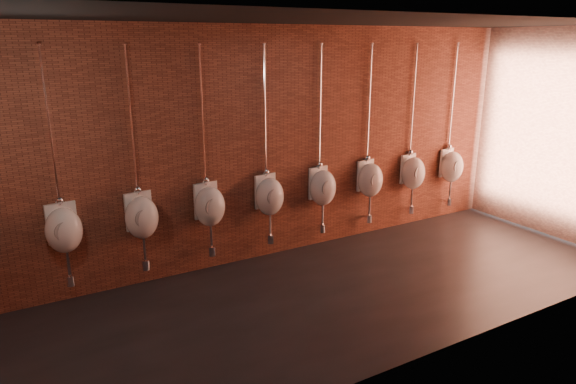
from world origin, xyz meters
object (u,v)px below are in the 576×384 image
Objects in this scene: urinal_3 at (209,205)px; urinal_8 at (451,166)px; urinal_5 at (323,187)px; urinal_6 at (370,179)px; urinal_2 at (142,216)px; urinal_7 at (413,172)px; urinal_4 at (269,195)px; urinal_1 at (64,229)px.

urinal_8 is (4.40, 0.00, 0.00)m from urinal_3.
urinal_5 is (1.76, 0.00, 0.00)m from urinal_3.
urinal_8 is at bearing 0.00° from urinal_6.
urinal_6 is at bearing 0.00° from urinal_3.
urinal_2 is 3.52m from urinal_6.
urinal_7 is (4.40, 0.00, 0.00)m from urinal_2.
urinal_4 is at bearing 180.00° from urinal_5.
urinal_2 is 2.64m from urinal_5.
urinal_6 is at bearing 0.00° from urinal_4.
urinal_7 is at bearing 0.00° from urinal_3.
urinal_2 is at bearing 0.00° from urinal_1.
urinal_6 is (3.52, 0.00, 0.00)m from urinal_2.
urinal_2 is at bearing 180.00° from urinal_3.
urinal_3 is (1.76, 0.00, 0.00)m from urinal_1.
urinal_8 is (3.52, 0.00, 0.00)m from urinal_4.
urinal_1 and urinal_3 have the same top height.
urinal_5 is at bearing 0.00° from urinal_4.
urinal_2 is 5.28m from urinal_8.
urinal_1 is 6.16m from urinal_8.
urinal_6 and urinal_8 have the same top height.
urinal_7 is at bearing 0.00° from urinal_5.
urinal_4 is (1.76, 0.00, 0.00)m from urinal_2.
urinal_2 is at bearing 180.00° from urinal_4.
urinal_3 is at bearing 180.00° from urinal_8.
urinal_3 and urinal_8 have the same top height.
urinal_7 is (2.64, 0.00, 0.00)m from urinal_4.
urinal_6 is 1.00× the size of urinal_8.
urinal_2 and urinal_4 have the same top height.
urinal_2 and urinal_5 have the same top height.
urinal_3 and urinal_7 have the same top height.
urinal_1 is at bearing 180.00° from urinal_8.
urinal_1 is 3.52m from urinal_5.
urinal_3 is 3.52m from urinal_7.
urinal_1 is at bearing 180.00° from urinal_4.
urinal_2 is (0.88, 0.00, 0.00)m from urinal_1.
urinal_2 is 1.00× the size of urinal_7.
urinal_2 is 0.88m from urinal_3.
urinal_4 is (2.64, 0.00, 0.00)m from urinal_1.
urinal_2 is 1.00× the size of urinal_6.
urinal_4 is at bearing 180.00° from urinal_7.
urinal_1 is at bearing 180.00° from urinal_6.
urinal_2 and urinal_8 have the same top height.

